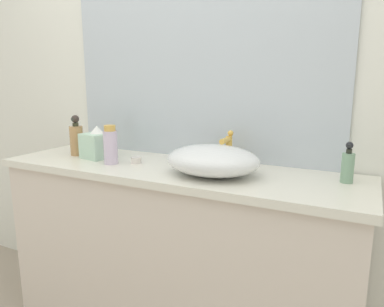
% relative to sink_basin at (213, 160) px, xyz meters
% --- Properties ---
extents(bathroom_wall_rear, '(6.00, 0.06, 2.60)m').
position_rel_sink_basin_xyz_m(bathroom_wall_rear, '(-0.21, 0.34, 0.34)').
color(bathroom_wall_rear, silver).
rests_on(bathroom_wall_rear, ground).
extents(vanity_counter, '(1.75, 0.51, 0.90)m').
position_rel_sink_basin_xyz_m(vanity_counter, '(-0.22, 0.04, -0.51)').
color(vanity_counter, beige).
rests_on(vanity_counter, ground).
extents(wall_mirror_panel, '(1.48, 0.01, 1.27)m').
position_rel_sink_basin_xyz_m(wall_mirror_panel, '(-0.22, 0.30, 0.57)').
color(wall_mirror_panel, '#B2BCC6').
rests_on(wall_mirror_panel, vanity_counter).
extents(sink_basin, '(0.41, 0.33, 0.13)m').
position_rel_sink_basin_xyz_m(sink_basin, '(0.00, 0.00, 0.00)').
color(sink_basin, silver).
rests_on(sink_basin, vanity_counter).
extents(faucet, '(0.03, 0.13, 0.17)m').
position_rel_sink_basin_xyz_m(faucet, '(0.00, 0.18, 0.03)').
color(faucet, gold).
rests_on(faucet, vanity_counter).
extents(soap_dispenser, '(0.07, 0.07, 0.22)m').
position_rel_sink_basin_xyz_m(soap_dispenser, '(-0.83, 0.05, 0.03)').
color(soap_dispenser, '#AC8151').
rests_on(soap_dispenser, vanity_counter).
extents(lotion_bottle, '(0.05, 0.05, 0.17)m').
position_rel_sink_basin_xyz_m(lotion_bottle, '(0.53, 0.13, 0.00)').
color(lotion_bottle, gray).
rests_on(lotion_bottle, vanity_counter).
extents(perfume_bottle, '(0.07, 0.07, 0.19)m').
position_rel_sink_basin_xyz_m(perfume_bottle, '(-0.53, -0.03, 0.03)').
color(perfume_bottle, silver).
rests_on(perfume_bottle, vanity_counter).
extents(tissue_box, '(0.17, 0.17, 0.17)m').
position_rel_sink_basin_xyz_m(tissue_box, '(-0.68, 0.05, 0.01)').
color(tissue_box, '#B1D5BC').
rests_on(tissue_box, vanity_counter).
extents(candle_jar, '(0.05, 0.05, 0.03)m').
position_rel_sink_basin_xyz_m(candle_jar, '(-0.42, 0.03, -0.05)').
color(candle_jar, silver).
rests_on(candle_jar, vanity_counter).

